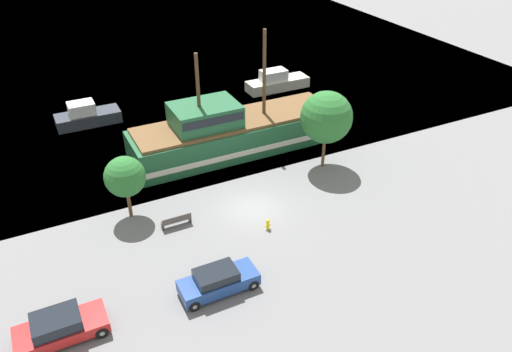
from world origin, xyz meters
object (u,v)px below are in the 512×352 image
at_px(fire_hydrant, 268,224).
at_px(pirate_ship, 234,132).
at_px(parked_car_curb_mid, 60,327).
at_px(parked_car_curb_front, 218,281).
at_px(moored_boat_dockside, 87,116).
at_px(bench_promenade_east, 176,221).
at_px(moored_boat_outer, 277,82).

bearing_deg(fire_hydrant, pirate_ship, 77.18).
height_order(parked_car_curb_mid, fire_hydrant, parked_car_curb_mid).
bearing_deg(parked_car_curb_front, pirate_ship, 62.54).
distance_m(pirate_ship, fire_hydrant, 11.04).
relative_size(moored_boat_dockside, parked_car_curb_mid, 1.27).
bearing_deg(bench_promenade_east, fire_hydrant, -29.37).
bearing_deg(parked_car_curb_mid, moored_boat_outer, 43.50).
height_order(moored_boat_outer, parked_car_curb_front, moored_boat_outer).
xyz_separation_m(moored_boat_dockside, bench_promenade_east, (2.32, -18.21, -0.35)).
distance_m(pirate_ship, moored_boat_dockside, 14.47).
height_order(moored_boat_dockside, parked_car_curb_mid, moored_boat_dockside).
height_order(pirate_ship, moored_boat_outer, pirate_ship).
distance_m(pirate_ship, parked_car_curb_mid, 21.03).
xyz_separation_m(fire_hydrant, bench_promenade_east, (-5.22, 2.94, 0.04)).
bearing_deg(fire_hydrant, bench_promenade_east, 150.63).
bearing_deg(moored_boat_dockside, fire_hydrant, -70.38).
distance_m(pirate_ship, bench_promenade_east, 10.97).
distance_m(parked_car_curb_front, bench_promenade_east, 6.64).
xyz_separation_m(pirate_ship, moored_boat_dockside, (-9.97, 10.45, -0.89)).
relative_size(pirate_ship, moored_boat_dockside, 3.26).
height_order(moored_boat_dockside, moored_boat_outer, moored_boat_dockside).
xyz_separation_m(pirate_ship, moored_boat_outer, (9.49, 10.09, -0.90)).
bearing_deg(parked_car_curb_mid, fire_hydrant, 13.43).
distance_m(pirate_ship, moored_boat_outer, 13.89).
distance_m(parked_car_curb_mid, bench_promenade_east, 10.17).
bearing_deg(moored_boat_dockside, moored_boat_outer, -1.04).
relative_size(pirate_ship, parked_car_curb_mid, 4.15).
xyz_separation_m(moored_boat_dockside, moored_boat_outer, (19.47, -0.35, -0.00)).
relative_size(moored_boat_dockside, fire_hydrant, 7.43).
xyz_separation_m(parked_car_curb_front, parked_car_curb_mid, (-8.29, 0.51, -0.01)).
distance_m(moored_boat_outer, parked_car_curb_mid, 34.83).
distance_m(moored_boat_dockside, parked_car_curb_mid, 25.01).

